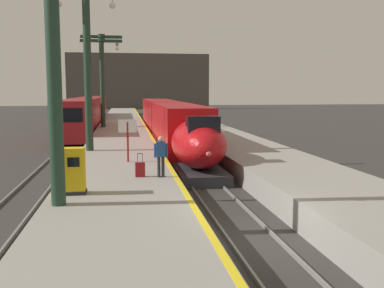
# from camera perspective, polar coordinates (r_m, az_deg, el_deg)

# --- Properties ---
(ground_plane) EXTENTS (260.00, 260.00, 0.00)m
(ground_plane) POSITION_cam_1_polar(r_m,az_deg,el_deg) (13.90, 7.99, -12.46)
(ground_plane) COLOR #33302D
(platform_left) EXTENTS (4.80, 110.00, 1.05)m
(platform_left) POSITION_cam_1_polar(r_m,az_deg,el_deg) (37.52, -8.99, 0.56)
(platform_left) COLOR gray
(platform_left) RESTS_ON ground
(platform_right) EXTENTS (4.80, 110.00, 1.05)m
(platform_right) POSITION_cam_1_polar(r_m,az_deg,el_deg) (38.34, 3.21, 0.77)
(platform_right) COLOR gray
(platform_right) RESTS_ON ground
(platform_left_safety_stripe) EXTENTS (0.20, 107.80, 0.01)m
(platform_left_safety_stripe) POSITION_cam_1_polar(r_m,az_deg,el_deg) (37.52, -5.52, 1.43)
(platform_left_safety_stripe) COLOR yellow
(platform_left_safety_stripe) RESTS_ON platform_left
(rail_main_left) EXTENTS (0.08, 110.00, 0.12)m
(rail_main_left) POSITION_cam_1_polar(r_m,az_deg,el_deg) (40.42, -4.28, 0.41)
(rail_main_left) COLOR slate
(rail_main_left) RESTS_ON ground
(rail_main_right) EXTENTS (0.08, 110.00, 0.12)m
(rail_main_right) POSITION_cam_1_polar(r_m,az_deg,el_deg) (40.56, -2.16, 0.45)
(rail_main_right) COLOR slate
(rail_main_right) RESTS_ON ground
(rail_secondary_left) EXTENTS (0.08, 110.00, 0.12)m
(rail_secondary_left) POSITION_cam_1_polar(r_m,az_deg,el_deg) (40.62, -15.74, 0.20)
(rail_secondary_left) COLOR slate
(rail_secondary_left) RESTS_ON ground
(rail_secondary_right) EXTENTS (0.08, 110.00, 0.12)m
(rail_secondary_right) POSITION_cam_1_polar(r_m,az_deg,el_deg) (40.46, -13.64, 0.24)
(rail_secondary_right) COLOR slate
(rail_secondary_right) RESTS_ON ground
(highspeed_train_main) EXTENTS (2.92, 37.37, 3.60)m
(highspeed_train_main) POSITION_cam_1_polar(r_m,az_deg,el_deg) (38.35, -2.95, 2.89)
(highspeed_train_main) COLOR #B20F14
(highspeed_train_main) RESTS_ON ground
(regional_train_adjacent) EXTENTS (2.85, 36.60, 3.80)m
(regional_train_adjacent) POSITION_cam_1_polar(r_m,az_deg,el_deg) (52.93, -13.35, 4.01)
(regional_train_adjacent) COLOR maroon
(regional_train_adjacent) RESTS_ON ground
(station_column_near) EXTENTS (4.00, 0.68, 8.59)m
(station_column_near) POSITION_cam_1_polar(r_m,az_deg,el_deg) (14.20, -17.51, 13.34)
(station_column_near) COLOR #1E3828
(station_column_near) RESTS_ON platform_left
(station_column_mid) EXTENTS (4.00, 0.68, 9.39)m
(station_column_mid) POSITION_cam_1_polar(r_m,az_deg,el_deg) (26.93, -13.34, 11.15)
(station_column_mid) COLOR #1E3828
(station_column_mid) RESTS_ON platform_left
(station_column_far) EXTENTS (4.00, 0.68, 9.00)m
(station_column_far) POSITION_cam_1_polar(r_m,az_deg,el_deg) (44.79, -11.49, 9.14)
(station_column_far) COLOR #1E3828
(station_column_far) RESTS_ON platform_left
(station_column_distant) EXTENTS (4.00, 0.68, 8.56)m
(station_column_distant) POSITION_cam_1_polar(r_m,az_deg,el_deg) (44.24, -11.52, 8.87)
(station_column_distant) COLOR #1E3828
(station_column_distant) RESTS_ON platform_left
(passenger_near_edge) EXTENTS (0.57, 0.25, 1.69)m
(passenger_near_edge) POSITION_cam_1_polar(r_m,az_deg,el_deg) (18.16, -4.04, -1.21)
(passenger_near_edge) COLOR #23232D
(passenger_near_edge) RESTS_ON platform_left
(rolling_suitcase) EXTENTS (0.40, 0.22, 0.98)m
(rolling_suitcase) POSITION_cam_1_polar(r_m,az_deg,el_deg) (18.42, -6.69, -3.28)
(rolling_suitcase) COLOR maroon
(rolling_suitcase) RESTS_ON platform_left
(ticket_machine_yellow) EXTENTS (0.76, 0.62, 1.60)m
(ticket_machine_yellow) POSITION_cam_1_polar(r_m,az_deg,el_deg) (15.76, -14.86, -3.58)
(ticket_machine_yellow) COLOR yellow
(ticket_machine_yellow) RESTS_ON platform_left
(departure_info_board) EXTENTS (0.90, 0.10, 2.12)m
(departure_info_board) POSITION_cam_1_polar(r_m,az_deg,el_deg) (22.23, -8.29, 1.56)
(departure_info_board) COLOR maroon
(departure_info_board) RESTS_ON platform_left
(terminus_back_wall) EXTENTS (36.00, 2.00, 14.00)m
(terminus_back_wall) POSITION_cam_1_polar(r_m,az_deg,el_deg) (114.64, -6.85, 8.01)
(terminus_back_wall) COLOR #4C4742
(terminus_back_wall) RESTS_ON ground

